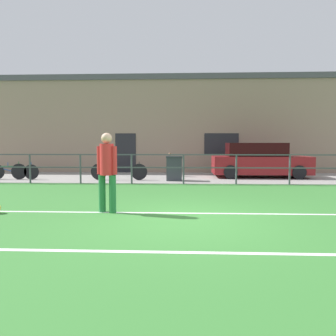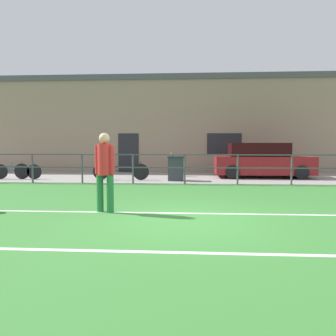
% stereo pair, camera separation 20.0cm
% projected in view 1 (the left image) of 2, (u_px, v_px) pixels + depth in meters
% --- Properties ---
extents(ground, '(60.00, 44.00, 0.04)m').
position_uv_depth(ground, '(183.00, 221.00, 6.75)').
color(ground, '#387A33').
extents(field_line_touchline, '(36.00, 0.11, 0.00)m').
position_uv_depth(field_line_touchline, '(183.00, 213.00, 7.37)').
color(field_line_touchline, white).
rests_on(field_line_touchline, ground).
extents(field_line_hash, '(36.00, 0.11, 0.00)m').
position_uv_depth(field_line_hash, '(183.00, 252.00, 4.70)').
color(field_line_hash, white).
rests_on(field_line_hash, ground).
extents(pavement_strip, '(48.00, 5.00, 0.02)m').
position_uv_depth(pavement_strip, '(184.00, 177.00, 15.22)').
color(pavement_strip, gray).
rests_on(pavement_strip, ground).
extents(perimeter_fence, '(36.07, 0.07, 1.15)m').
position_uv_depth(perimeter_fence, '(184.00, 165.00, 12.67)').
color(perimeter_fence, '#474C51').
rests_on(perimeter_fence, ground).
extents(clubhouse_facade, '(28.00, 2.56, 5.23)m').
position_uv_depth(clubhouse_facade, '(184.00, 125.00, 18.71)').
color(clubhouse_facade, gray).
rests_on(clubhouse_facade, ground).
extents(player_striker, '(0.47, 0.31, 1.78)m').
position_uv_depth(player_striker, '(107.00, 168.00, 7.39)').
color(player_striker, '#237038').
rests_on(player_striker, ground).
extents(spectator_child, '(0.30, 0.19, 1.10)m').
position_uv_depth(spectator_child, '(170.00, 163.00, 15.63)').
color(spectator_child, '#232D4C').
rests_on(spectator_child, pavement_strip).
extents(parked_car_red, '(4.31, 1.85, 1.57)m').
position_uv_depth(parked_car_red, '(259.00, 161.00, 15.15)').
color(parked_car_red, maroon).
rests_on(parked_car_red, pavement_strip).
extents(bicycle_parked_0, '(2.23, 0.04, 0.77)m').
position_uv_depth(bicycle_parked_0, '(1.00, 171.00, 14.26)').
color(bicycle_parked_0, black).
rests_on(bicycle_parked_0, pavement_strip).
extents(bicycle_parked_1, '(2.15, 0.04, 0.74)m').
position_uv_depth(bicycle_parked_1, '(14.00, 172.00, 14.24)').
color(bicycle_parked_1, black).
rests_on(bicycle_parked_1, pavement_strip).
extents(bicycle_parked_4, '(2.40, 0.04, 0.78)m').
position_uv_depth(bicycle_parked_4, '(119.00, 171.00, 14.02)').
color(bicycle_parked_4, black).
rests_on(bicycle_parked_4, pavement_strip).
extents(trash_bin_0, '(0.67, 0.57, 1.02)m').
position_uv_depth(trash_bin_0, '(174.00, 168.00, 13.80)').
color(trash_bin_0, '#33383D').
rests_on(trash_bin_0, pavement_strip).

